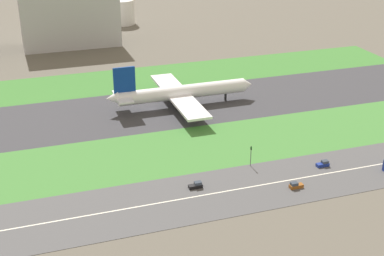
# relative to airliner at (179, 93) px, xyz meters

# --- Properties ---
(ground_plane) EXTENTS (800.00, 800.00, 0.00)m
(ground_plane) POSITION_rel_airliner_xyz_m (-12.05, -0.00, -6.23)
(ground_plane) COLOR #5B564C
(runway) EXTENTS (280.00, 46.00, 0.10)m
(runway) POSITION_rel_airliner_xyz_m (-12.05, -0.00, -6.18)
(runway) COLOR #38383D
(runway) RESTS_ON ground_plane
(grass_median_north) EXTENTS (280.00, 36.00, 0.10)m
(grass_median_north) POSITION_rel_airliner_xyz_m (-12.05, 41.00, -6.18)
(grass_median_north) COLOR #3D7A33
(grass_median_north) RESTS_ON ground_plane
(grass_median_south) EXTENTS (280.00, 36.00, 0.10)m
(grass_median_south) POSITION_rel_airliner_xyz_m (-12.05, -41.00, -6.18)
(grass_median_south) COLOR #427F38
(grass_median_south) RESTS_ON ground_plane
(highway) EXTENTS (280.00, 28.00, 0.10)m
(highway) POSITION_rel_airliner_xyz_m (-12.05, -73.00, -6.18)
(highway) COLOR #4C4C4F
(highway) RESTS_ON ground_plane
(highway_centerline) EXTENTS (266.00, 0.50, 0.01)m
(highway_centerline) POSITION_rel_airliner_xyz_m (-12.05, -73.00, -6.13)
(highway_centerline) COLOR silver
(highway_centerline) RESTS_ON highway
(airliner) EXTENTS (65.00, 56.00, 19.70)m
(airliner) POSITION_rel_airliner_xyz_m (0.00, 0.00, 0.00)
(airliner) COLOR white
(airliner) RESTS_ON runway
(car_1) EXTENTS (4.40, 1.80, 2.00)m
(car_1) POSITION_rel_airliner_xyz_m (29.46, -68.00, -5.31)
(car_1) COLOR navy
(car_1) RESTS_ON highway
(car_0) EXTENTS (4.40, 1.80, 2.00)m
(car_0) POSITION_rel_airliner_xyz_m (-15.81, -68.00, -5.31)
(car_0) COLOR black
(car_0) RESTS_ON highway
(car_3) EXTENTS (4.40, 1.80, 2.00)m
(car_3) POSITION_rel_airliner_xyz_m (13.64, -78.00, -5.31)
(car_3) COLOR brown
(car_3) RESTS_ON highway
(traffic_light) EXTENTS (0.36, 0.50, 7.20)m
(traffic_light) POSITION_rel_airliner_xyz_m (6.31, -60.01, -1.94)
(traffic_light) COLOR #4C4C51
(traffic_light) RESTS_ON highway
(hangar_building) EXTENTS (55.44, 24.03, 41.27)m
(hangar_building) POSITION_rel_airliner_xyz_m (-31.02, 114.00, 14.40)
(hangar_building) COLOR #B2B2B7
(hangar_building) RESTS_ON ground_plane
(fuel_tank_west) EXTENTS (21.61, 21.61, 16.24)m
(fuel_tank_west) POSITION_rel_airliner_xyz_m (-19.64, 159.00, 1.89)
(fuel_tank_west) COLOR silver
(fuel_tank_west) RESTS_ON ground_plane
(fuel_tank_centre) EXTENTS (18.11, 18.11, 16.50)m
(fuel_tank_centre) POSITION_rel_airliner_xyz_m (8.35, 159.00, 2.02)
(fuel_tank_centre) COLOR silver
(fuel_tank_centre) RESTS_ON ground_plane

